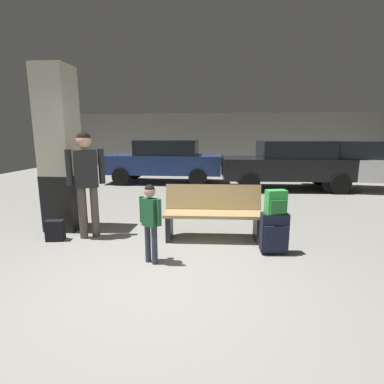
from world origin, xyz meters
The scene contains 12 objects.
ground_plane centered at (0.00, 4.00, -0.05)m, with size 18.00×18.00×0.10m, color gray.
garage_back_wall centered at (0.00, 12.86, 1.40)m, with size 18.00×0.12×2.80m, color slate.
structural_pillar centered at (-2.15, 1.87, 1.42)m, with size 0.57×0.57×2.87m.
bench centered at (0.59, 1.64, 0.44)m, with size 1.63×0.63×0.89m.
suitcase centered at (1.50, 1.10, 0.32)m, with size 0.40×0.27×0.60m.
backpack_bright centered at (1.50, 1.10, 0.77)m, with size 0.31×0.25×0.34m.
child centered at (-0.19, 0.59, 0.66)m, with size 0.33×0.27×1.08m.
adult centered at (-1.48, 1.46, 1.08)m, with size 0.52×0.37×1.75m.
backpack_dark_floor centered at (-1.97, 1.24, 0.17)m, with size 0.31×0.24×0.34m.
parked_car_side centered at (5.22, 6.55, 0.81)m, with size 4.25×2.12×1.51m.
parked_car_far centered at (-1.42, 7.25, 0.81)m, with size 4.13×1.86×1.51m.
parked_car_near centered at (2.74, 6.49, 0.81)m, with size 4.21×2.02×1.51m.
Camera 1 is at (0.80, -3.07, 1.72)m, focal length 27.53 mm.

